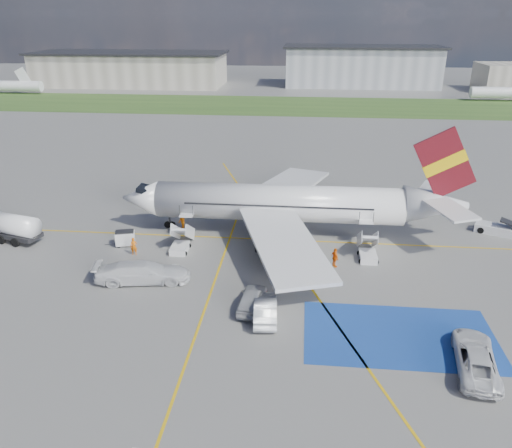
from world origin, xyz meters
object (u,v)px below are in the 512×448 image
object	(u,v)px
car_silver_b	(265,309)
belt_loader	(503,231)
van_white_a	(476,354)
van_white_b	(142,269)
gpu_cart	(125,239)
fuel_tanker	(3,228)
car_silver_a	(252,299)
airliner	(293,203)

from	to	relation	value
car_silver_b	belt_loader	bearing A→B (deg)	-146.94
van_white_a	van_white_b	world-z (taller)	van_white_b
gpu_cart	van_white_a	world-z (taller)	van_white_a
fuel_tanker	car_silver_b	bearing A→B (deg)	-7.54
car_silver_a	car_silver_b	size ratio (longest dim) A/B	0.96
car_silver_b	van_white_b	world-z (taller)	van_white_b
fuel_tanker	car_silver_b	world-z (taller)	fuel_tanker
car_silver_a	van_white_a	world-z (taller)	van_white_a
van_white_b	car_silver_a	bearing A→B (deg)	-116.53
van_white_b	fuel_tanker	bearing A→B (deg)	58.51
gpu_cart	belt_loader	bearing A→B (deg)	-6.02
car_silver_a	van_white_a	xyz separation A→B (m)	(15.65, -5.86, 0.20)
gpu_cart	car_silver_a	bearing A→B (deg)	-51.95
gpu_cart	van_white_b	size ratio (longest dim) A/B	0.34
car_silver_a	airliner	bearing A→B (deg)	-94.61
fuel_tanker	belt_loader	distance (m)	53.03
gpu_cart	van_white_a	distance (m)	33.93
car_silver_a	car_silver_b	world-z (taller)	car_silver_b
car_silver_a	van_white_a	distance (m)	16.71
car_silver_a	car_silver_b	bearing A→B (deg)	136.91
car_silver_a	van_white_b	xyz separation A→B (m)	(-10.08, 3.32, 0.40)
gpu_cart	belt_loader	distance (m)	40.01
car_silver_a	car_silver_b	distance (m)	1.78
fuel_tanker	van_white_b	size ratio (longest dim) A/B	1.44
airliner	fuel_tanker	world-z (taller)	airliner
airliner	fuel_tanker	xyz separation A→B (m)	(-30.06, -4.57, -2.15)
car_silver_b	van_white_a	size ratio (longest dim) A/B	0.92
fuel_tanker	belt_loader	bearing A→B (deg)	22.23
airliner	fuel_tanker	distance (m)	30.48
airliner	belt_loader	xyz separation A→B (m)	(22.59, 1.75, -2.95)
van_white_a	airliner	bearing A→B (deg)	-49.58
gpu_cart	car_silver_b	size ratio (longest dim) A/B	0.43
fuel_tanker	airliner	bearing A→B (deg)	24.03
airliner	van_white_a	size ratio (longest dim) A/B	6.77
fuel_tanker	car_silver_a	world-z (taller)	fuel_tanker
car_silver_b	van_white_b	bearing A→B (deg)	-26.69
fuel_tanker	van_white_a	distance (m)	46.05
fuel_tanker	gpu_cart	xyz separation A→B (m)	(13.19, -0.29, -0.53)
car_silver_a	van_white_b	distance (m)	10.62
belt_loader	van_white_b	xyz separation A→B (m)	(-35.41, -13.71, 0.78)
belt_loader	van_white_a	world-z (taller)	van_white_a
airliner	van_white_b	size ratio (longest dim) A/B	5.90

